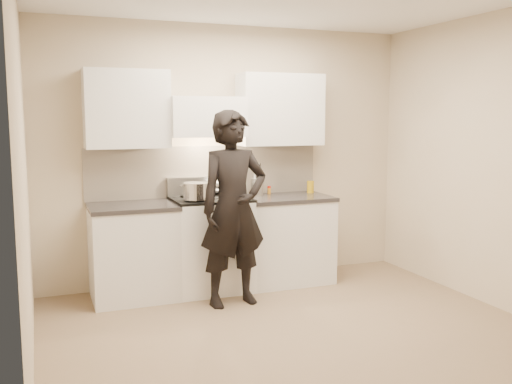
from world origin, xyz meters
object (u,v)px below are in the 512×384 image
Objects in this scene: stove at (211,243)px; person at (234,209)px; wok at (222,185)px; utensil_crock at (257,185)px; counter_right at (286,239)px.

person reaches higher than stove.
utensil_crock is at bearing 2.50° from wok.
stove reaches higher than counter_right.
stove is 1.04× the size of counter_right.
wok is at bearing -177.50° from utensil_crock.
utensil_crock is at bearing 148.43° from counter_right.
person is at bearing -145.71° from counter_right.
stove is at bearing 90.97° from person.
wok is 1.22× the size of utensil_crock.
utensil_crock is (0.57, 0.16, 0.55)m from stove.
counter_right is (0.83, 0.00, -0.01)m from stove.
stove is 2.78× the size of utensil_crock.
stove is 0.81m from utensil_crock.
counter_right is 1.02m from person.
utensil_crock reaches higher than wok.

